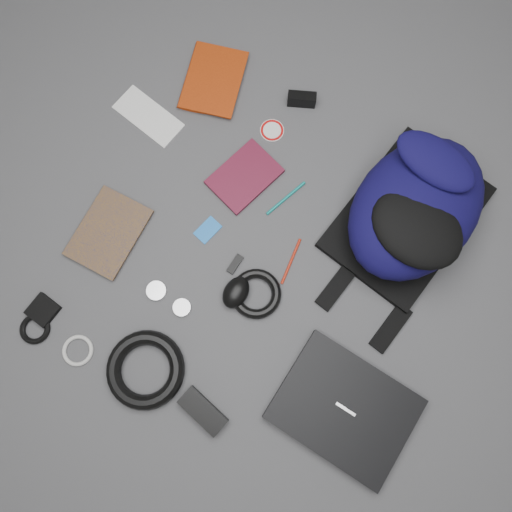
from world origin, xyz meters
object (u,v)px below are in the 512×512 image
at_px(comic_book, 84,219).
at_px(power_brick, 203,411).
at_px(laptop, 345,409).
at_px(dvd_case, 244,177).
at_px(textbook_red, 187,74).
at_px(pouch, 43,310).
at_px(compact_camera, 302,99).
at_px(backpack, 416,208).
at_px(mouse, 236,292).

xyz_separation_m(comic_book, power_brick, (0.56, -0.31, 0.01)).
relative_size(laptop, dvd_case, 1.77).
distance_m(textbook_red, pouch, 0.82).
height_order(laptop, pouch, laptop).
distance_m(textbook_red, compact_camera, 0.36).
xyz_separation_m(backpack, textbook_red, (-0.79, 0.11, -0.09)).
relative_size(comic_book, mouse, 2.45).
height_order(textbook_red, pouch, textbook_red).
relative_size(laptop, comic_book, 1.50).
xyz_separation_m(backpack, dvd_case, (-0.47, -0.10, -0.10)).
bearing_deg(backpack, textbook_red, -176.87).
distance_m(textbook_red, power_brick, 1.00).
distance_m(dvd_case, compact_camera, 0.30).
bearing_deg(textbook_red, dvd_case, -47.82).
bearing_deg(compact_camera, laptop, -79.02).
distance_m(mouse, power_brick, 0.33).
bearing_deg(compact_camera, pouch, -134.32).
xyz_separation_m(mouse, pouch, (-0.46, -0.29, -0.02)).
bearing_deg(comic_book, backpack, 27.91).
bearing_deg(mouse, power_brick, -75.62).
bearing_deg(comic_book, pouch, -82.25).
relative_size(comic_book, pouch, 3.21).
distance_m(textbook_red, dvd_case, 0.38).
height_order(backpack, comic_book, backpack).
bearing_deg(mouse, backpack, 53.74).
distance_m(compact_camera, power_brick, 0.95).
bearing_deg(textbook_red, compact_camera, -0.68).
xyz_separation_m(backpack, power_brick, (-0.27, -0.74, -0.09)).
xyz_separation_m(power_brick, pouch, (-0.53, 0.03, -0.01)).
bearing_deg(pouch, compact_camera, 68.20).
bearing_deg(textbook_red, power_brick, -72.17).
bearing_deg(pouch, dvd_case, 62.44).
relative_size(dvd_case, pouch, 2.72).
relative_size(backpack, mouse, 5.24).
xyz_separation_m(laptop, comic_book, (-0.90, 0.13, -0.01)).
relative_size(backpack, comic_book, 2.14).
xyz_separation_m(dvd_case, power_brick, (0.21, -0.64, 0.01)).
bearing_deg(compact_camera, backpack, -46.32).
height_order(laptop, textbook_red, laptop).
bearing_deg(laptop, pouch, -165.05).
relative_size(textbook_red, compact_camera, 2.70).
relative_size(comic_book, dvd_case, 1.18).
bearing_deg(dvd_case, laptop, -21.67).
height_order(compact_camera, power_brick, compact_camera).
bearing_deg(compact_camera, power_brick, -102.43).
height_order(backpack, power_brick, backpack).
bearing_deg(comic_book, laptop, -7.97).
distance_m(comic_book, compact_camera, 0.74).
bearing_deg(pouch, backpack, 41.88).
relative_size(textbook_red, power_brick, 1.70).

